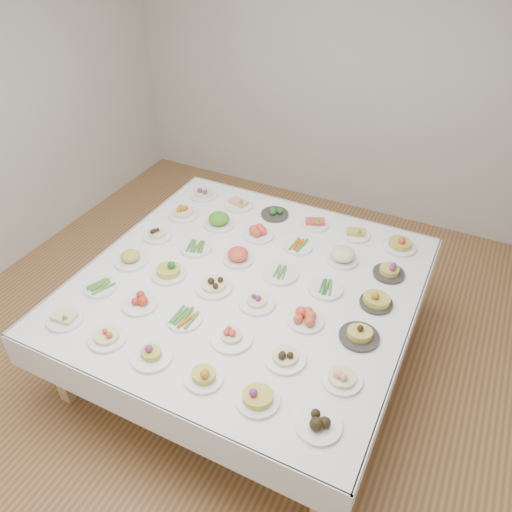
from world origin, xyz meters
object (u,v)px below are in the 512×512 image
at_px(dish_18, 157,232).
at_px(display_table, 247,288).
at_px(dish_0, 64,317).
at_px(dish_35, 400,241).

bearing_deg(dish_18, display_table, -10.67).
height_order(display_table, dish_18, dish_18).
xyz_separation_m(dish_0, dish_18, (-0.01, 1.05, 0.01)).
relative_size(display_table, dish_18, 10.37).
bearing_deg(display_table, dish_0, -135.01).
bearing_deg(dish_18, dish_0, -89.39).
height_order(dish_0, dish_18, dish_18).
relative_size(dish_18, dish_35, 0.88).
xyz_separation_m(display_table, dish_18, (-0.89, 0.17, 0.11)).
bearing_deg(display_table, dish_18, 169.33).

